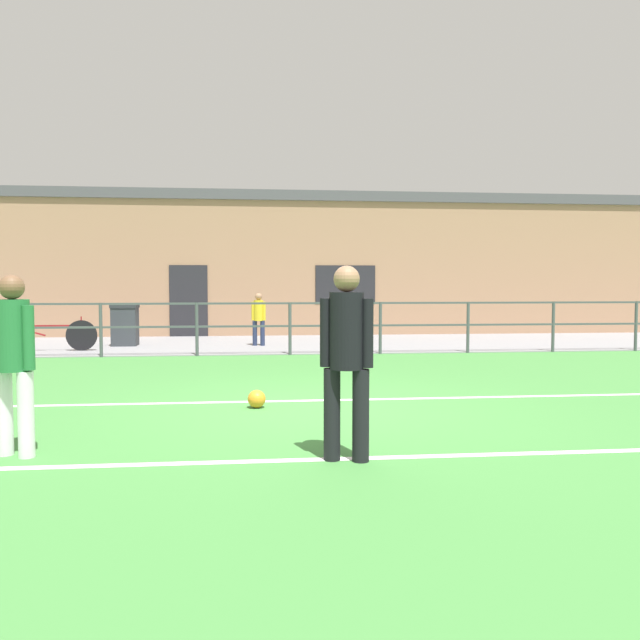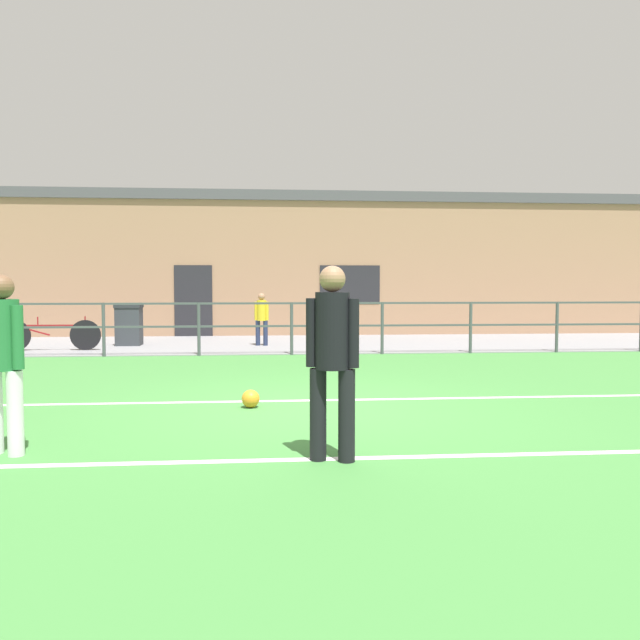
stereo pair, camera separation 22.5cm
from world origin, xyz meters
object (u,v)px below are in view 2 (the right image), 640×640
(bicycle_parked_0, at_px, (50,335))
(trash_bin_0, at_px, (129,325))
(player_goalkeeper, at_px, (332,351))
(player_striker, at_px, (3,353))
(spectator_child, at_px, (262,316))
(soccer_ball_match, at_px, (251,399))

(bicycle_parked_0, relative_size, trash_bin_0, 2.22)
(player_goalkeeper, distance_m, player_striker, 2.95)
(spectator_child, bearing_deg, bicycle_parked_0, 20.28)
(player_goalkeeper, xyz_separation_m, trash_bin_0, (-4.00, 10.56, -0.43))
(soccer_ball_match, distance_m, trash_bin_0, 8.76)
(trash_bin_0, bearing_deg, player_striker, -83.91)
(trash_bin_0, bearing_deg, bicycle_parked_0, -144.52)
(spectator_child, height_order, bicycle_parked_0, spectator_child)
(soccer_ball_match, relative_size, trash_bin_0, 0.22)
(player_striker, height_order, bicycle_parked_0, player_striker)
(player_goalkeeper, bearing_deg, player_striker, -172.47)
(player_goalkeeper, distance_m, bicycle_parked_0, 10.98)
(player_striker, relative_size, spectator_child, 1.24)
(player_goalkeeper, relative_size, soccer_ball_match, 7.59)
(player_goalkeeper, distance_m, soccer_ball_match, 2.69)
(player_goalkeeper, relative_size, spectator_child, 1.30)
(soccer_ball_match, bearing_deg, bicycle_parked_0, 124.14)
(player_striker, relative_size, soccer_ball_match, 7.24)
(player_striker, distance_m, spectator_child, 10.03)
(player_striker, bearing_deg, player_goalkeeper, -164.28)
(spectator_child, distance_m, bicycle_parked_0, 4.91)
(bicycle_parked_0, bearing_deg, player_striker, -73.80)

